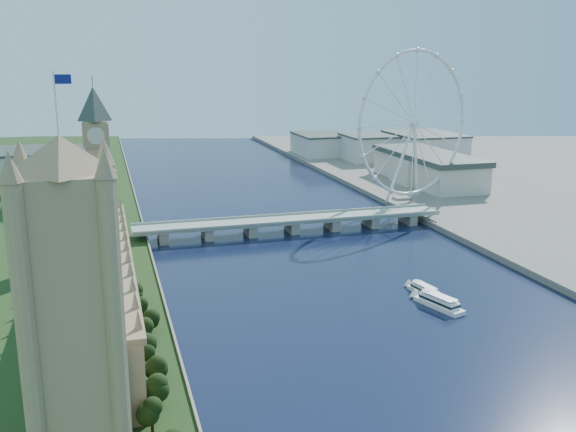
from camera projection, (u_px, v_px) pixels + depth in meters
name	position (u px, v px, depth m)	size (l,w,h in m)	color
tree_row	(156.00, 404.00, 209.79)	(7.65, 215.65, 18.31)	black
victoria_tower	(72.00, 298.00, 175.25)	(28.16, 28.16, 112.00)	tan
parliament_range	(104.00, 283.00, 292.99)	(24.00, 200.00, 70.00)	tan
big_ben	(97.00, 149.00, 382.51)	(20.02, 20.02, 110.00)	tan
westminster_bridge	(292.00, 223.00, 451.67)	(220.00, 22.00, 9.50)	gray
london_eye	(414.00, 124.00, 521.10)	(113.60, 39.12, 124.30)	silver
county_hall	(427.00, 185.00, 621.79)	(54.00, 144.00, 35.00)	beige
city_skyline	(259.00, 155.00, 702.66)	(505.00, 280.00, 32.00)	beige
tour_boat_near	(424.00, 294.00, 331.46)	(6.48, 25.60, 5.61)	silver
tour_boat_far	(439.00, 307.00, 313.73)	(7.87, 30.75, 6.80)	white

